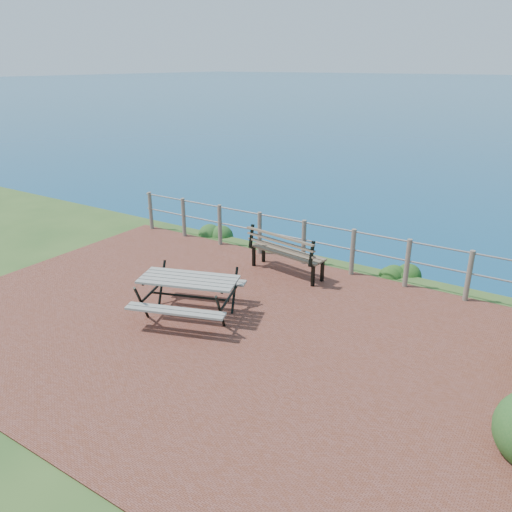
{
  "coord_description": "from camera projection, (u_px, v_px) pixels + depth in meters",
  "views": [
    {
      "loc": [
        4.72,
        -5.92,
        4.22
      ],
      "look_at": [
        -0.1,
        1.57,
        0.75
      ],
      "focal_mm": 35.0,
      "sensor_mm": 36.0,
      "label": 1
    }
  ],
  "objects": [
    {
      "name": "park_bench",
      "position": [
        287.0,
        246.0,
        10.41
      ],
      "size": [
        1.77,
        0.7,
        0.97
      ],
      "rotation": [
        0.0,
        0.0,
        -0.16
      ],
      "color": "brown",
      "rests_on": "ground"
    },
    {
      "name": "shrub_lip_east",
      "position": [
        399.0,
        273.0,
        10.7
      ],
      "size": [
        0.69,
        0.69,
        0.4
      ],
      "primitive_type": "ellipsoid",
      "color": "#214816",
      "rests_on": "ground"
    },
    {
      "name": "safety_railing",
      "position": [
        304.0,
        240.0,
        10.97
      ],
      "size": [
        9.4,
        0.1,
        1.0
      ],
      "color": "#6B5B4C",
      "rests_on": "ground"
    },
    {
      "name": "ground",
      "position": [
        212.0,
        326.0,
        8.55
      ],
      "size": [
        10.0,
        7.0,
        0.12
      ],
      "primitive_type": "cube",
      "color": "brown",
      "rests_on": "ground"
    },
    {
      "name": "shrub_lip_west",
      "position": [
        210.0,
        235.0,
        13.01
      ],
      "size": [
        0.73,
        0.73,
        0.45
      ],
      "primitive_type": "ellipsoid",
      "color": "#21521F",
      "rests_on": "ground"
    },
    {
      "name": "picnic_table",
      "position": [
        189.0,
        293.0,
        8.71
      ],
      "size": [
        1.82,
        1.4,
        0.71
      ],
      "rotation": [
        0.0,
        0.0,
        0.34
      ],
      "color": "gray",
      "rests_on": "ground"
    }
  ]
}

